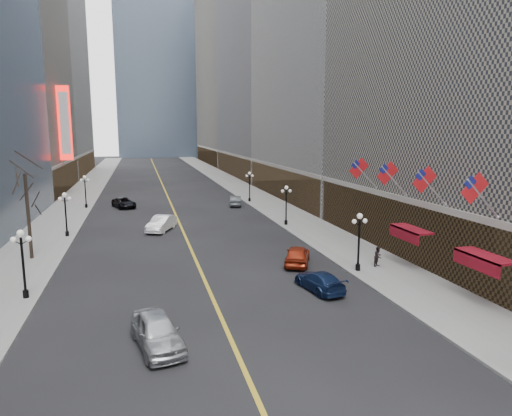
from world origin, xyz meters
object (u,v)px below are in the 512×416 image
streetlamp_east_3 (250,183)px  car_sb_mid (297,255)px  streetlamp_east_1 (359,236)px  car_nb_far (124,203)px  streetlamp_west_1 (22,257)px  car_nb_mid (161,223)px  car_sb_near (319,281)px  streetlamp_west_3 (85,188)px  streetlamp_east_2 (286,201)px  streetlamp_west_2 (65,210)px  car_sb_far (235,201)px  car_nb_near (157,331)px

streetlamp_east_3 → car_sb_mid: 33.15m
streetlamp_east_1 → car_nb_far: size_ratio=0.89×
streetlamp_west_1 → car_nb_mid: streetlamp_west_1 is taller
car_sb_near → streetlamp_west_1: bearing=-18.8°
streetlamp_east_1 → car_sb_mid: 5.40m
streetlamp_east_1 → car_sb_mid: bearing=140.8°
streetlamp_west_3 → car_sb_near: size_ratio=0.98×
streetlamp_west_1 → car_nb_far: streetlamp_west_1 is taller
car_nb_mid → car_sb_near: car_nb_mid is taller
streetlamp_east_2 → car_sb_near: size_ratio=0.98×
streetlamp_east_1 → car_nb_far: streetlamp_east_1 is taller
streetlamp_west_2 → car_sb_near: 28.54m
streetlamp_east_2 → car_sb_near: bearing=-101.9°
streetlamp_east_3 → car_nb_mid: bearing=-129.2°
streetlamp_east_3 → car_nb_far: streetlamp_east_3 is taller
car_sb_near → streetlamp_east_3: bearing=-106.3°
streetlamp_east_1 → streetlamp_west_1: (-23.60, 0.00, 0.00)m
streetlamp_east_2 → streetlamp_west_2: (-23.60, 0.00, 0.00)m
streetlamp_west_3 → car_sb_mid: bearing=-59.0°
car_nb_mid → streetlamp_east_3: bearing=75.0°
car_nb_mid → car_sb_far: size_ratio=1.13×
car_sb_mid → streetlamp_west_2: bearing=-13.4°
streetlamp_east_1 → streetlamp_west_2: size_ratio=1.00×
car_nb_near → car_nb_mid: 27.62m
streetlamp_west_3 → streetlamp_west_1: bearing=-90.0°
car_sb_mid → car_nb_far: bearing=-42.1°
streetlamp_east_3 → streetlamp_west_2: (-23.60, -18.00, 0.00)m
car_nb_near → car_sb_near: car_nb_near is taller
streetlamp_west_1 → car_sb_far: (20.80, 33.19, -2.16)m
streetlamp_east_1 → car_nb_far: bearing=117.5°
car_nb_far → car_nb_near: bearing=-105.2°
car_nb_far → car_sb_far: car_sb_far is taller
streetlamp_west_2 → car_sb_far: 25.85m
streetlamp_west_1 → streetlamp_west_3: bearing=90.0°
streetlamp_east_2 → car_sb_mid: size_ratio=0.97×
streetlamp_east_1 → car_sb_far: streetlamp_east_1 is taller
streetlamp_east_3 → car_nb_near: size_ratio=0.90×
car_sb_near → car_sb_mid: (0.58, 6.18, 0.13)m
streetlamp_east_1 → streetlamp_west_2: bearing=142.7°
streetlamp_west_3 → streetlamp_west_2: bearing=-90.0°
streetlamp_east_2 → streetlamp_west_3: bearing=142.7°
streetlamp_west_2 → car_sb_near: size_ratio=0.98×
car_nb_far → car_sb_mid: size_ratio=1.09×
streetlamp_west_3 → car_nb_mid: (9.55, -17.24, -2.06)m
car_sb_far → car_nb_far: bearing=2.9°
car_nb_mid → car_nb_far: size_ratio=1.00×
streetlamp_east_1 → streetlamp_east_2: bearing=90.0°
streetlamp_west_1 → car_sb_mid: 20.11m
streetlamp_east_2 → car_sb_far: (-2.80, 15.19, -2.16)m
streetlamp_west_3 → car_nb_far: size_ratio=0.89×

